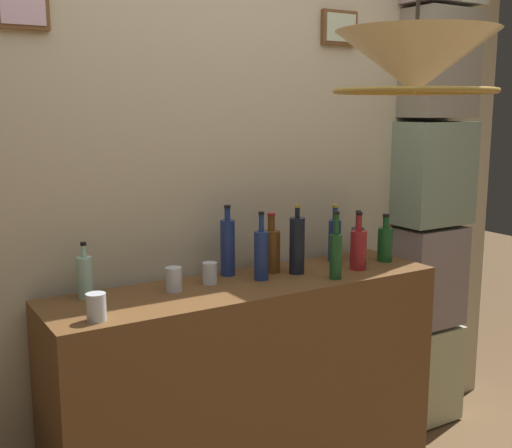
% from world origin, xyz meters
% --- Properties ---
extents(panelled_rear_partition, '(3.51, 0.15, 2.78)m').
position_xyz_m(panelled_rear_partition, '(-0.00, 1.10, 1.45)').
color(panelled_rear_partition, beige).
rests_on(panelled_rear_partition, ground).
extents(stone_pillar, '(0.40, 0.28, 2.70)m').
position_xyz_m(stone_pillar, '(1.20, 0.98, 1.36)').
color(stone_pillar, beige).
rests_on(stone_pillar, ground).
extents(bar_shelf_unit, '(1.66, 0.44, 0.99)m').
position_xyz_m(bar_shelf_unit, '(0.00, 0.80, 0.50)').
color(bar_shelf_unit, brown).
rests_on(bar_shelf_unit, ground).
extents(liquor_bottle_vermouth, '(0.06, 0.06, 0.21)m').
position_xyz_m(liquor_bottle_vermouth, '(-0.63, 0.95, 1.08)').
color(liquor_bottle_vermouth, '#A2D4BD').
rests_on(liquor_bottle_vermouth, bar_shelf_unit).
extents(liquor_bottle_sherry, '(0.06, 0.06, 0.30)m').
position_xyz_m(liquor_bottle_sherry, '(-0.02, 0.95, 1.12)').
color(liquor_bottle_sherry, navy).
rests_on(liquor_bottle_sherry, bar_shelf_unit).
extents(liquor_bottle_bourbon, '(0.07, 0.07, 0.25)m').
position_xyz_m(liquor_bottle_bourbon, '(0.52, 0.74, 1.09)').
color(liquor_bottle_bourbon, maroon).
rests_on(liquor_bottle_bourbon, bar_shelf_unit).
extents(liquor_bottle_tequila, '(0.07, 0.07, 0.30)m').
position_xyz_m(liquor_bottle_tequila, '(0.25, 0.82, 1.12)').
color(liquor_bottle_tequila, black).
rests_on(liquor_bottle_tequila, bar_shelf_unit).
extents(liquor_bottle_port, '(0.06, 0.06, 0.28)m').
position_xyz_m(liquor_bottle_port, '(0.07, 0.82, 1.10)').
color(liquor_bottle_port, navy).
rests_on(liquor_bottle_port, bar_shelf_unit).
extents(liquor_bottle_brandy, '(0.05, 0.05, 0.28)m').
position_xyz_m(liquor_bottle_brandy, '(0.33, 0.67, 1.10)').
color(liquor_bottle_brandy, '#1B4F23').
rests_on(liquor_bottle_brandy, bar_shelf_unit).
extents(liquor_bottle_whiskey, '(0.06, 0.06, 0.26)m').
position_xyz_m(liquor_bottle_whiskey, '(0.53, 0.92, 1.10)').
color(liquor_bottle_whiskey, navy).
rests_on(liquor_bottle_whiskey, bar_shelf_unit).
extents(liquor_bottle_gin, '(0.07, 0.07, 0.22)m').
position_xyz_m(liquor_bottle_gin, '(0.72, 0.79, 1.08)').
color(liquor_bottle_gin, '#175121').
rests_on(liquor_bottle_gin, bar_shelf_unit).
extents(liquor_bottle_mezcal, '(0.06, 0.06, 0.23)m').
position_xyz_m(liquor_bottle_mezcal, '(0.63, 0.87, 1.08)').
color(liquor_bottle_mezcal, black).
rests_on(liquor_bottle_mezcal, bar_shelf_unit).
extents(liquor_bottle_scotch, '(0.08, 0.08, 0.26)m').
position_xyz_m(liquor_bottle_scotch, '(0.17, 0.90, 1.09)').
color(liquor_bottle_scotch, brown).
rests_on(liquor_bottle_scotch, bar_shelf_unit).
extents(glass_tumbler_rocks, '(0.06, 0.06, 0.09)m').
position_xyz_m(glass_tumbler_rocks, '(-0.31, 0.85, 1.04)').
color(glass_tumbler_rocks, silver).
rests_on(glass_tumbler_rocks, bar_shelf_unit).
extents(glass_tumbler_highball, '(0.07, 0.07, 0.09)m').
position_xyz_m(glass_tumbler_highball, '(-0.68, 0.67, 1.04)').
color(glass_tumbler_highball, silver).
rests_on(glass_tumbler_highball, bar_shelf_unit).
extents(glass_tumbler_shot, '(0.06, 0.06, 0.09)m').
position_xyz_m(glass_tumbler_shot, '(-0.15, 0.87, 1.04)').
color(glass_tumbler_shot, silver).
rests_on(glass_tumbler_shot, bar_shelf_unit).
extents(pendant_lamp, '(0.47, 0.47, 0.47)m').
position_xyz_m(pendant_lamp, '(0.09, 0.02, 1.82)').
color(pendant_lamp, beige).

